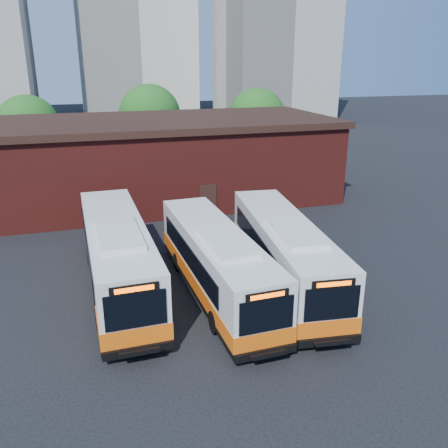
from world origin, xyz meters
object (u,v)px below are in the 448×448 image
object	(u,v)px
bus_midwest	(118,258)
transit_worker	(283,316)
bus_mideast	(216,265)
bus_east	(284,254)

from	to	relation	value
bus_midwest	transit_worker	world-z (taller)	bus_midwest
bus_mideast	bus_east	xyz separation A→B (m)	(3.57, 0.12, 0.04)
bus_midwest	bus_mideast	bearing A→B (deg)	-24.42
transit_worker	bus_east	bearing A→B (deg)	-26.26
bus_mideast	transit_worker	distance (m)	4.69
bus_east	transit_worker	xyz separation A→B (m)	(-2.00, -4.49, -0.68)
bus_east	bus_mideast	bearing A→B (deg)	-171.39
bus_east	transit_worker	distance (m)	4.96
bus_midwest	bus_mideast	world-z (taller)	bus_midwest
bus_midwest	bus_mideast	size ratio (longest dim) A/B	1.07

